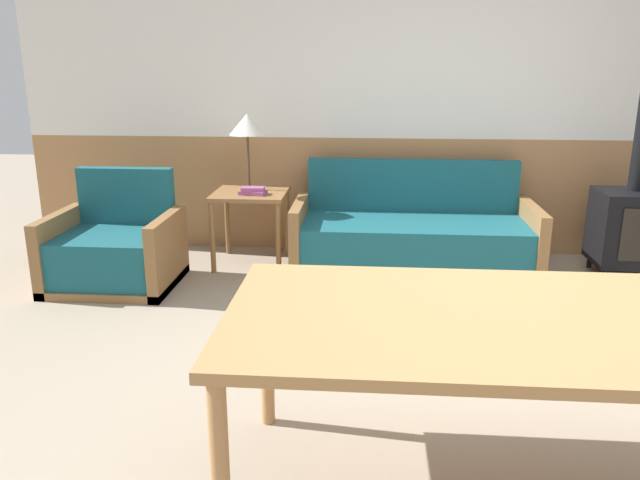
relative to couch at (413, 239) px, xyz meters
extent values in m
plane|color=gray|center=(0.28, -2.09, -0.25)|extent=(16.00, 16.00, 0.00)
cube|color=#AD7A4C|center=(0.28, 0.54, 0.24)|extent=(7.20, 0.06, 0.98)
cube|color=white|center=(0.28, 0.54, 1.59)|extent=(7.20, 0.06, 1.72)
cube|color=olive|center=(0.00, -0.03, -0.22)|extent=(1.87, 0.82, 0.06)
cube|color=#195660|center=(0.00, -0.05, -0.02)|extent=(1.71, 0.74, 0.34)
cube|color=#195660|center=(0.00, 0.33, 0.37)|extent=(1.71, 0.10, 0.43)
cube|color=olive|center=(-0.90, -0.03, 0.02)|extent=(0.08, 0.82, 0.54)
cube|color=olive|center=(0.90, -0.03, 0.02)|extent=(0.08, 0.82, 0.54)
cube|color=olive|center=(-2.21, -0.55, -0.22)|extent=(0.89, 0.74, 0.06)
cube|color=#195660|center=(-2.21, -0.57, -0.02)|extent=(0.73, 0.66, 0.34)
cube|color=#195660|center=(-2.21, -0.23, 0.36)|extent=(0.73, 0.10, 0.43)
cube|color=olive|center=(-2.61, -0.55, 0.02)|extent=(0.08, 0.74, 0.54)
cube|color=olive|center=(-1.80, -0.55, 0.02)|extent=(0.08, 0.74, 0.54)
cube|color=olive|center=(-1.30, 0.05, 0.33)|extent=(0.58, 0.58, 0.03)
cylinder|color=olive|center=(-1.56, -0.21, 0.03)|extent=(0.04, 0.04, 0.57)
cylinder|color=olive|center=(-1.04, -0.21, 0.03)|extent=(0.04, 0.04, 0.57)
cylinder|color=olive|center=(-1.56, 0.30, 0.03)|extent=(0.04, 0.04, 0.57)
cylinder|color=olive|center=(-1.04, 0.30, 0.03)|extent=(0.04, 0.04, 0.57)
cylinder|color=#4C3823|center=(-1.33, 0.15, 0.36)|extent=(0.13, 0.13, 0.02)
cylinder|color=#4C3823|center=(-1.33, 0.15, 0.58)|extent=(0.02, 0.02, 0.42)
cone|color=silver|center=(-1.33, 0.15, 0.87)|extent=(0.29, 0.29, 0.16)
cube|color=#994C84|center=(-1.26, -0.06, 0.36)|extent=(0.22, 0.15, 0.03)
cube|color=#994C84|center=(-1.26, -0.06, 0.39)|extent=(0.18, 0.12, 0.03)
cube|color=#B27F4C|center=(0.19, -2.71, 0.48)|extent=(2.09, 1.00, 0.04)
cylinder|color=#B27F4C|center=(-0.79, -3.15, 0.10)|extent=(0.06, 0.06, 0.71)
cylinder|color=#B27F4C|center=(-0.79, -2.27, 0.10)|extent=(0.06, 0.06, 0.71)
cylinder|color=black|center=(1.43, -0.19, -0.20)|extent=(0.04, 0.04, 0.10)
cylinder|color=black|center=(1.43, 0.16, -0.20)|extent=(0.04, 0.04, 0.10)
cube|color=black|center=(1.65, -0.01, 0.13)|extent=(0.55, 0.43, 0.56)
camera|label=1|loc=(-0.35, -4.78, 1.35)|focal=35.00mm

